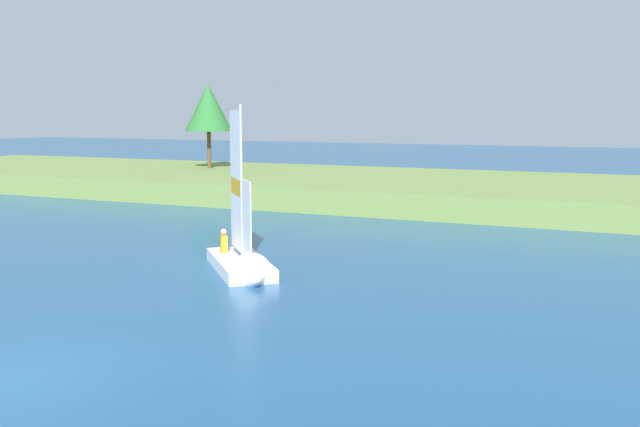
% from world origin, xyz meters
% --- Properties ---
extents(ground_plane, '(200.00, 200.00, 0.00)m').
position_xyz_m(ground_plane, '(0.00, 0.00, 0.00)').
color(ground_plane, navy).
extents(shore_bank, '(80.00, 15.33, 1.19)m').
position_xyz_m(shore_bank, '(0.00, 29.72, 0.59)').
color(shore_bank, olive).
rests_on(shore_bank, ground).
extents(shoreline_tree_left, '(3.07, 3.07, 5.51)m').
position_xyz_m(shoreline_tree_left, '(-16.38, 31.44, 5.14)').
color(shoreline_tree_left, brown).
rests_on(shoreline_tree_left, shore_bank).
extents(sailboat, '(4.11, 4.33, 5.53)m').
position_xyz_m(sailboat, '(-0.45, 9.15, 0.39)').
color(sailboat, white).
rests_on(sailboat, ground).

